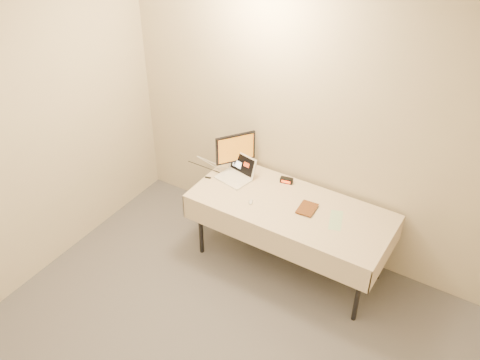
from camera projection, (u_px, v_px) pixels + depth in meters
The scene contains 9 objects.
back_wall at pixel (318, 126), 4.82m from camera, with size 4.00×0.10×2.70m, color beige.
table at pixel (291, 211), 4.90m from camera, with size 1.86×0.81×0.74m.
laptop at pixel (237, 173), 5.19m from camera, with size 0.36×0.34×0.21m.
monitor at pixel (236, 150), 5.18m from camera, with size 0.26×0.34×0.41m.
book at pixel (300, 198), 4.78m from camera, with size 0.15×0.02×0.21m, color #97511B.
alarm_clock at pixel (287, 180), 5.14m from camera, with size 0.13×0.07×0.05m.
clicker at pixel (251, 202), 4.89m from camera, with size 0.04×0.08×0.02m, color silver.
paper_form at pixel (336, 220), 4.69m from camera, with size 0.11×0.28×0.00m, color #AAD4A9.
usb_dongle at pixel (208, 178), 5.21m from camera, with size 0.06×0.02×0.01m, color black.
Camera 1 is at (1.63, -1.44, 3.75)m, focal length 40.00 mm.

